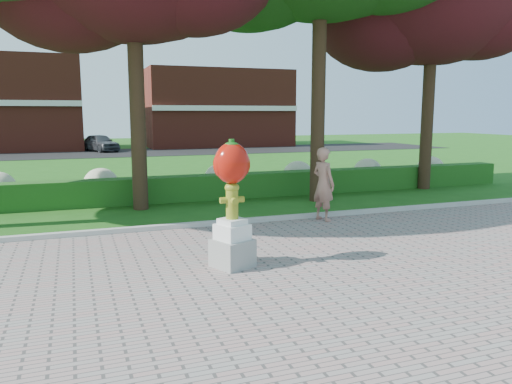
# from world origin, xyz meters

# --- Properties ---
(ground) EXTENTS (100.00, 100.00, 0.00)m
(ground) POSITION_xyz_m (0.00, 0.00, 0.00)
(ground) COLOR #1D5415
(ground) RESTS_ON ground
(walkway) EXTENTS (40.00, 14.00, 0.04)m
(walkway) POSITION_xyz_m (0.00, -4.00, 0.02)
(walkway) COLOR gray
(walkway) RESTS_ON ground
(curb) EXTENTS (40.00, 0.18, 0.15)m
(curb) POSITION_xyz_m (0.00, 3.00, 0.07)
(curb) COLOR #ADADA5
(curb) RESTS_ON ground
(lawn_hedge) EXTENTS (24.00, 0.70, 0.80)m
(lawn_hedge) POSITION_xyz_m (0.00, 7.00, 0.40)
(lawn_hedge) COLOR #234E16
(lawn_hedge) RESTS_ON ground
(hydrangea_row) EXTENTS (20.10, 1.10, 0.99)m
(hydrangea_row) POSITION_xyz_m (0.57, 8.00, 0.55)
(hydrangea_row) COLOR #AFAF86
(hydrangea_row) RESTS_ON ground
(street) EXTENTS (50.00, 8.00, 0.02)m
(street) POSITION_xyz_m (0.00, 28.00, 0.01)
(street) COLOR black
(street) RESTS_ON ground
(building_right) EXTENTS (12.00, 8.00, 6.40)m
(building_right) POSITION_xyz_m (8.00, 34.00, 3.20)
(building_right) COLOR maroon
(building_right) RESTS_ON ground
(hydrant_sculpture) EXTENTS (0.82, 0.82, 2.30)m
(hydrant_sculpture) POSITION_xyz_m (-1.18, -0.37, 1.26)
(hydrant_sculpture) COLOR gray
(hydrant_sculpture) RESTS_ON walkway
(woman) EXTENTS (0.64, 0.80, 1.89)m
(woman) POSITION_xyz_m (2.21, 2.60, 0.99)
(woman) COLOR #A36C5D
(woman) RESTS_ON walkway
(parked_car) EXTENTS (2.94, 4.02, 1.27)m
(parked_car) POSITION_xyz_m (-1.91, 29.78, 0.66)
(parked_car) COLOR #3C3F44
(parked_car) RESTS_ON street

